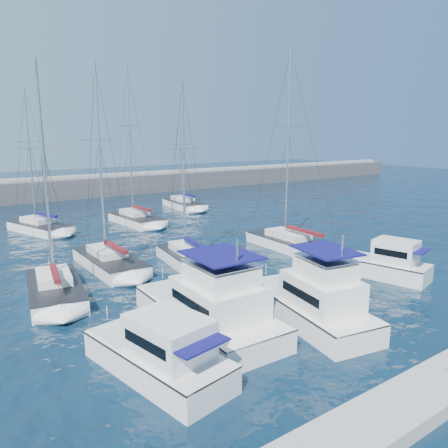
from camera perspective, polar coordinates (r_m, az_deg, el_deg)
ground at (r=26.83m, az=5.63°, el=-10.18°), size 220.00×220.00×0.00m
breakwater at (r=73.19m, az=-21.98°, el=3.86°), size 160.00×6.00×4.45m
dock at (r=20.55m, az=27.12°, el=-17.78°), size 40.00×2.20×0.60m
dock_cleat_centre at (r=20.35m, az=27.24°, el=-16.73°), size 0.16×0.16×0.25m
motor_yacht_port_outer at (r=19.16m, az=-8.22°, el=-16.56°), size 4.12×7.53×3.20m
motor_yacht_port_inner at (r=22.87m, az=-1.66°, el=-11.05°), size 4.22×9.63×4.69m
motor_yacht_stbd_inner at (r=24.13m, az=11.64°, el=-10.05°), size 4.73×9.00×4.69m
motor_yacht_stbd_outer at (r=32.92m, az=20.58°, el=-4.99°), size 3.87×6.40×3.20m
sailboat_mid_a at (r=29.21m, az=-21.20°, el=-7.99°), size 4.25×7.86×14.66m
sailboat_mid_b at (r=34.11m, az=-14.73°, el=-4.77°), size 3.14×8.29×15.29m
sailboat_mid_c at (r=34.15m, az=-4.66°, el=-4.39°), size 3.85×7.33×14.26m
sailboat_mid_d at (r=38.74m, az=8.84°, el=-2.54°), size 3.47×9.41×17.05m
sailboat_back_a at (r=48.88m, az=-22.88°, el=-0.37°), size 5.38×8.35×14.70m
sailboat_back_b at (r=50.13m, az=-11.37°, el=0.64°), size 3.73×8.33×17.49m
sailboat_back_c at (r=59.94m, az=-5.23°, el=2.57°), size 3.68×8.35×13.64m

